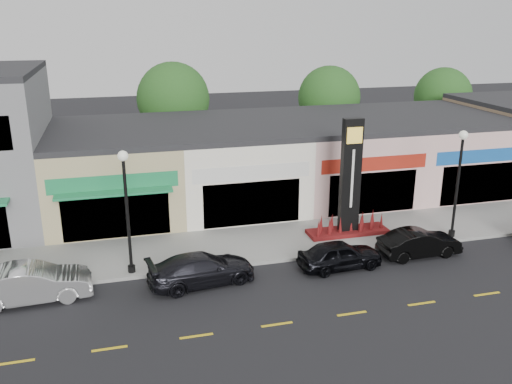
{
  "coord_description": "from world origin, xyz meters",
  "views": [
    {
      "loc": [
        -8.22,
        -19.73,
        10.86
      ],
      "look_at": [
        -1.95,
        4.0,
        2.87
      ],
      "focal_mm": 38.0,
      "sensor_mm": 36.0,
      "label": 1
    }
  ],
  "objects_px": {
    "lamp_east_near": "(459,173)",
    "car_black_conv": "(419,243)",
    "car_black_sedan": "(340,255)",
    "pylon_sign": "(349,194)",
    "car_dark_sedan": "(202,269)",
    "lamp_west_near": "(126,200)",
    "car_white_van": "(32,283)"
  },
  "relations": [
    {
      "from": "lamp_west_near",
      "to": "car_white_van",
      "type": "distance_m",
      "value": 4.94
    },
    {
      "from": "pylon_sign",
      "to": "car_black_sedan",
      "type": "xyz_separation_m",
      "value": [
        -1.9,
        -3.39,
        -1.63
      ]
    },
    {
      "from": "car_dark_sedan",
      "to": "car_black_conv",
      "type": "relative_size",
      "value": 1.17
    },
    {
      "from": "car_dark_sedan",
      "to": "car_black_conv",
      "type": "xyz_separation_m",
      "value": [
        10.41,
        0.14,
        -0.02
      ]
    },
    {
      "from": "car_black_conv",
      "to": "car_dark_sedan",
      "type": "bearing_deg",
      "value": 89.34
    },
    {
      "from": "car_dark_sedan",
      "to": "car_white_van",
      "type": "bearing_deg",
      "value": 79.07
    },
    {
      "from": "car_white_van",
      "to": "car_dark_sedan",
      "type": "xyz_separation_m",
      "value": [
        6.77,
        -0.26,
        -0.09
      ]
    },
    {
      "from": "lamp_east_near",
      "to": "car_black_conv",
      "type": "relative_size",
      "value": 1.39
    },
    {
      "from": "lamp_east_near",
      "to": "car_white_van",
      "type": "xyz_separation_m",
      "value": [
        -19.91,
        -1.3,
        -2.72
      ]
    },
    {
      "from": "car_black_conv",
      "to": "lamp_east_near",
      "type": "bearing_deg",
      "value": -63.96
    },
    {
      "from": "pylon_sign",
      "to": "car_dark_sedan",
      "type": "relative_size",
      "value": 1.31
    },
    {
      "from": "lamp_west_near",
      "to": "car_white_van",
      "type": "xyz_separation_m",
      "value": [
        -3.91,
        -1.3,
        -2.72
      ]
    },
    {
      "from": "car_black_sedan",
      "to": "pylon_sign",
      "type": "bearing_deg",
      "value": -32.51
    },
    {
      "from": "lamp_west_near",
      "to": "car_dark_sedan",
      "type": "xyz_separation_m",
      "value": [
        2.86,
        -1.56,
        -2.81
      ]
    },
    {
      "from": "pylon_sign",
      "to": "car_black_sedan",
      "type": "height_order",
      "value": "pylon_sign"
    },
    {
      "from": "lamp_east_near",
      "to": "car_dark_sedan",
      "type": "height_order",
      "value": "lamp_east_near"
    },
    {
      "from": "lamp_west_near",
      "to": "car_white_van",
      "type": "bearing_deg",
      "value": -161.63
    },
    {
      "from": "car_black_sedan",
      "to": "car_dark_sedan",
      "type": "bearing_deg",
      "value": 85.44
    },
    {
      "from": "lamp_east_near",
      "to": "car_black_sedan",
      "type": "distance_m",
      "value": 7.64
    },
    {
      "from": "lamp_east_near",
      "to": "pylon_sign",
      "type": "xyz_separation_m",
      "value": [
        -5.0,
        1.7,
        -1.2
      ]
    },
    {
      "from": "lamp_east_near",
      "to": "car_white_van",
      "type": "bearing_deg",
      "value": -176.27
    },
    {
      "from": "pylon_sign",
      "to": "car_dark_sedan",
      "type": "distance_m",
      "value": 8.91
    },
    {
      "from": "lamp_east_near",
      "to": "car_black_conv",
      "type": "height_order",
      "value": "lamp_east_near"
    },
    {
      "from": "lamp_east_near",
      "to": "car_black_conv",
      "type": "xyz_separation_m",
      "value": [
        -2.73,
        -1.42,
        -2.83
      ]
    },
    {
      "from": "lamp_east_near",
      "to": "car_black_conv",
      "type": "distance_m",
      "value": 4.18
    },
    {
      "from": "lamp_west_near",
      "to": "lamp_east_near",
      "type": "bearing_deg",
      "value": 0.0
    },
    {
      "from": "pylon_sign",
      "to": "car_dark_sedan",
      "type": "bearing_deg",
      "value": -158.18
    },
    {
      "from": "lamp_east_near",
      "to": "pylon_sign",
      "type": "bearing_deg",
      "value": 161.25
    },
    {
      "from": "car_dark_sedan",
      "to": "lamp_west_near",
      "type": "bearing_deg",
      "value": 52.68
    },
    {
      "from": "lamp_east_near",
      "to": "car_black_sedan",
      "type": "height_order",
      "value": "lamp_east_near"
    },
    {
      "from": "pylon_sign",
      "to": "car_white_van",
      "type": "xyz_separation_m",
      "value": [
        -14.91,
        -3.0,
        -1.52
      ]
    },
    {
      "from": "lamp_west_near",
      "to": "car_white_van",
      "type": "relative_size",
      "value": 1.19
    }
  ]
}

